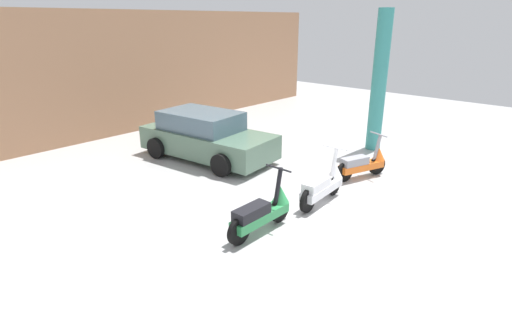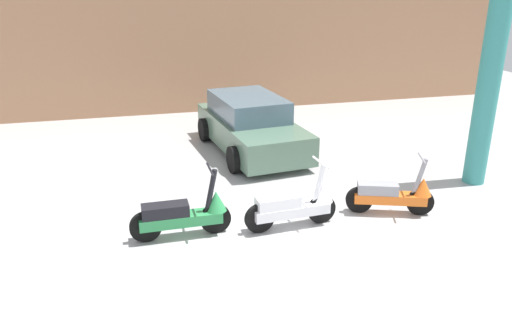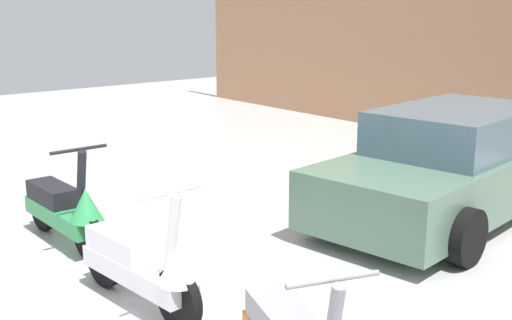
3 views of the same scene
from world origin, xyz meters
name	(u,v)px [view 1 (image 1 of 3)]	position (x,y,z in m)	size (l,w,h in m)	color
ground_plane	(346,212)	(0.00, 0.00, 0.00)	(28.00, 28.00, 0.00)	#B2B2B2
wall_back	(115,75)	(0.00, 8.73, 2.01)	(19.60, 0.12, 4.02)	tan
scooter_front_left	(263,211)	(-1.70, 0.76, 0.40)	(1.63, 0.59, 1.14)	black
scooter_front_right	(324,184)	(0.11, 0.65, 0.40)	(1.61, 0.58, 1.12)	black
scooter_front_center	(364,163)	(1.96, 0.70, 0.38)	(1.48, 0.77, 1.07)	black
car_rear_left	(206,136)	(0.32, 4.68, 0.63)	(2.22, 4.03, 1.31)	#51705B
support_column_side	(379,82)	(4.30, 1.62, 2.01)	(0.43, 0.43, 4.02)	teal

